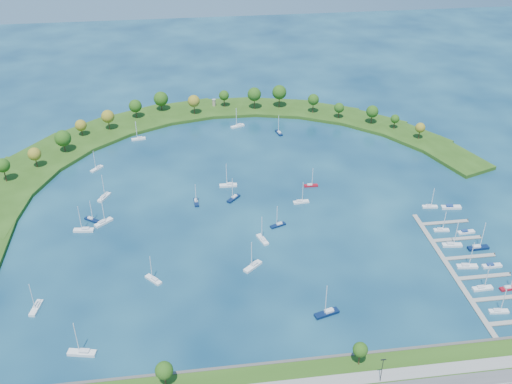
{
  "coord_description": "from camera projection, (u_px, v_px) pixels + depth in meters",
  "views": [
    {
      "loc": [
        -28.17,
        -239.92,
        155.12
      ],
      "look_at": [
        5.0,
        5.0,
        4.0
      ],
      "focal_mm": 41.03,
      "sensor_mm": 36.0,
      "label": 1
    }
  ],
  "objects": [
    {
      "name": "moored_boat_2",
      "position": [
        301.0,
        201.0,
        288.22
      ],
      "size": [
        8.01,
        2.84,
        11.54
      ],
      "rotation": [
        0.0,
        0.0,
        6.37
      ],
      "color": "white",
      "rests_on": "ground"
    },
    {
      "name": "moored_boat_0",
      "position": [
        278.0,
        225.0,
        270.99
      ],
      "size": [
        7.82,
        4.74,
        11.13
      ],
      "rotation": [
        0.0,
        0.0,
        3.52
      ],
      "color": "#09193C",
      "rests_on": "ground"
    },
    {
      "name": "moored_boat_18",
      "position": [
        253.0,
        266.0,
        244.98
      ],
      "size": [
        8.66,
        7.96,
        13.53
      ],
      "rotation": [
        0.0,
        0.0,
        3.85
      ],
      "color": "white",
      "rests_on": "ground"
    },
    {
      "name": "docked_boat_10",
      "position": [
        430.0,
        206.0,
        284.57
      ],
      "size": [
        7.59,
        2.93,
        10.88
      ],
      "rotation": [
        0.0,
        0.0,
        -0.12
      ],
      "color": "white",
      "rests_on": "ground"
    },
    {
      "name": "moored_boat_10",
      "position": [
        104.0,
        197.0,
        291.75
      ],
      "size": [
        6.33,
        8.95,
        12.98
      ],
      "rotation": [
        0.0,
        0.0,
        1.08
      ],
      "color": "white",
      "rests_on": "ground"
    },
    {
      "name": "docked_boat_2",
      "position": [
        482.0,
        288.0,
        233.17
      ],
      "size": [
        8.36,
        2.61,
        12.18
      ],
      "rotation": [
        0.0,
        0.0,
        0.03
      ],
      "color": "white",
      "rests_on": "ground"
    },
    {
      "name": "moored_boat_1",
      "position": [
        228.0,
        185.0,
        301.78
      ],
      "size": [
        9.06,
        2.76,
        13.22
      ],
      "rotation": [
        0.0,
        0.0,
        3.11
      ],
      "color": "white",
      "rests_on": "ground"
    },
    {
      "name": "moored_boat_4",
      "position": [
        97.0,
        168.0,
        316.88
      ],
      "size": [
        6.82,
        7.39,
        11.57
      ],
      "rotation": [
        0.0,
        0.0,
        4.0
      ],
      "color": "white",
      "rests_on": "ground"
    },
    {
      "name": "moored_boat_7",
      "position": [
        36.0,
        307.0,
        223.5
      ],
      "size": [
        4.21,
        9.14,
        12.97
      ],
      "rotation": [
        0.0,
        0.0,
        4.51
      ],
      "color": "white",
      "rests_on": "ground"
    },
    {
      "name": "moored_boat_14",
      "position": [
        327.0,
        313.0,
        220.89
      ],
      "size": [
        10.13,
        5.33,
        14.34
      ],
      "rotation": [
        0.0,
        0.0,
        3.42
      ],
      "color": "#09193C",
      "rests_on": "ground"
    },
    {
      "name": "moored_boat_11",
      "position": [
        279.0,
        132.0,
        355.07
      ],
      "size": [
        3.83,
        8.12,
        11.51
      ],
      "rotation": [
        0.0,
        0.0,
        1.79
      ],
      "color": "#09193C",
      "rests_on": "ground"
    },
    {
      "name": "moored_boat_12",
      "position": [
        196.0,
        202.0,
        287.93
      ],
      "size": [
        2.5,
        7.56,
        10.96
      ],
      "rotation": [
        0.0,
        0.0,
        4.77
      ],
      "color": "#09193C",
      "rests_on": "ground"
    },
    {
      "name": "docked_boat_0",
      "position": [
        499.0,
        311.0,
        221.93
      ],
      "size": [
        7.71,
        2.89,
        11.07
      ],
      "rotation": [
        0.0,
        0.0,
        -0.1
      ],
      "color": "white",
      "rests_on": "ground"
    },
    {
      "name": "moored_boat_17",
      "position": [
        263.0,
        239.0,
        261.2
      ],
      "size": [
        4.93,
        8.71,
        12.35
      ],
      "rotation": [
        0.0,
        0.0,
        1.9
      ],
      "color": "white",
      "rests_on": "ground"
    },
    {
      "name": "docked_boat_3",
      "position": [
        509.0,
        288.0,
        233.24
      ],
      "size": [
        7.8,
        2.78,
        11.24
      ],
      "rotation": [
        0.0,
        0.0,
        0.08
      ],
      "color": "maroon",
      "rests_on": "ground"
    },
    {
      "name": "docked_boat_8",
      "position": [
        441.0,
        229.0,
        267.72
      ],
      "size": [
        7.24,
        2.73,
        10.39
      ],
      "rotation": [
        0.0,
        0.0,
        -0.11
      ],
      "color": "white",
      "rests_on": "ground"
    },
    {
      "name": "docked_boat_7",
      "position": [
        478.0,
        247.0,
        256.0
      ],
      "size": [
        9.46,
        2.97,
        13.78
      ],
      "rotation": [
        0.0,
        0.0,
        0.04
      ],
      "color": "#09193C",
      "rests_on": "ground"
    },
    {
      "name": "moored_boat_16",
      "position": [
        82.0,
        352.0,
        203.96
      ],
      "size": [
        10.26,
        4.8,
        14.55
      ],
      "rotation": [
        0.0,
        0.0,
        2.93
      ],
      "color": "white",
      "rests_on": "ground"
    },
    {
      "name": "ground",
      "position": [
        247.0,
        205.0,
        286.99
      ],
      "size": [
        700.0,
        700.0,
        0.0
      ],
      "primitive_type": "plane",
      "color": "#07213E",
      "rests_on": "ground"
    },
    {
      "name": "moored_boat_15",
      "position": [
        154.0,
        279.0,
        237.65
      ],
      "size": [
        7.17,
        7.74,
        12.14
      ],
      "rotation": [
        0.0,
        0.0,
        2.29
      ],
      "color": "white",
      "rests_on": "ground"
    },
    {
      "name": "breakwater",
      "position": [
        153.0,
        162.0,
        322.35
      ],
      "size": [
        286.74,
        247.64,
        2.0
      ],
      "color": "#254512",
      "rests_on": "ground"
    },
    {
      "name": "moored_boat_19",
      "position": [
        234.0,
        198.0,
        290.91
      ],
      "size": [
        7.45,
        7.81,
        12.4
      ],
      "rotation": [
        0.0,
        0.0,
        3.97
      ],
      "color": "#09193C",
      "rests_on": "ground"
    },
    {
      "name": "moored_boat_3",
      "position": [
        103.0,
        222.0,
        272.71
      ],
      "size": [
        8.6,
        7.91,
        13.45
      ],
      "rotation": [
        0.0,
        0.0,
        0.71
      ],
      "color": "white",
      "rests_on": "ground"
    },
    {
      "name": "moored_boat_13",
      "position": [
        139.0,
        138.0,
        348.03
      ],
      "size": [
        8.51,
        3.57,
        12.13
      ],
      "rotation": [
        0.0,
        0.0,
        3.3
      ],
      "color": "white",
      "rests_on": "ground"
    },
    {
      "name": "dock_system",
      "position": [
        467.0,
        267.0,
        245.0
      ],
      "size": [
        24.28,
        82.0,
        1.6
      ],
      "color": "gray",
      "rests_on": "ground"
    },
    {
      "name": "moored_boat_9",
      "position": [
        311.0,
        185.0,
        301.76
      ],
      "size": [
        7.24,
        2.11,
        10.6
      ],
      "rotation": [
        0.0,
        0.0,
        -0.01
      ],
      "color": "maroon",
      "rests_on": "ground"
    },
    {
      "name": "docked_boat_11",
      "position": [
        451.0,
        207.0,
        284.08
      ],
      "size": [
        9.72,
        3.63,
        1.94
      ],
      "rotation": [
        0.0,
        0.0,
        -0.1
      ],
      "color": "white",
      "rests_on": "ground"
    },
    {
      "name": "docked_boat_9",
      "position": [
        466.0,
        232.0,
        266.4
      ],
      "size": [
        8.08,
        2.73,
        1.62
      ],
      "rotation": [
        0.0,
        0.0,
        0.06
      ],
      "color": "white",
      "rests_on": "ground"
    },
    {
      "name": "docked_boat_6",
      "position": [
        452.0,
        244.0,
        257.81
      ],
      "size": [
        8.9,
        3.4,
        12.76
      ],
      "rotation": [
        0.0,
        0.0,
        -0.11
      ],
      "color": "white",
      "rests_on": "ground"
    },
    {
      "name": "moored_boat_5",
      "position": [
        238.0,
        126.0,
        363.19
      ],
      "size": [
        9.03,
        5.68,
        12.89
      ],
      "rotation": [
        0.0,
        0.0,
        3.54
      ],
      "color": "white",
      "rests_on": "ground"
    },
    {
      "name": "moored_boat_8",
      "position": [
        84.0,
        229.0,
        267.47
      ],
      "size": [
        9.37,
        3.57,
        13.44
      ],
      "rotation": [
        0.0,
        0.0,
        3.03
      ],
      "color": "white",
      "rests_on": "ground"
    },
    {
      "name": "moored_boat_6",
      "position": [
        92.0,
        219.0,
        274.82
      ],
      "size": [
        7.43,
        6.22,
        11.22
      ],
      "rotation": [
        0.0,
        0.0,
        5.65
      ],
      "color": "#09193C",
      "rests_on": "ground"
    },
    {
      "name": "docked_boat_4",
      "position": [
        467.0,
        266.0,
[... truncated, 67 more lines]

